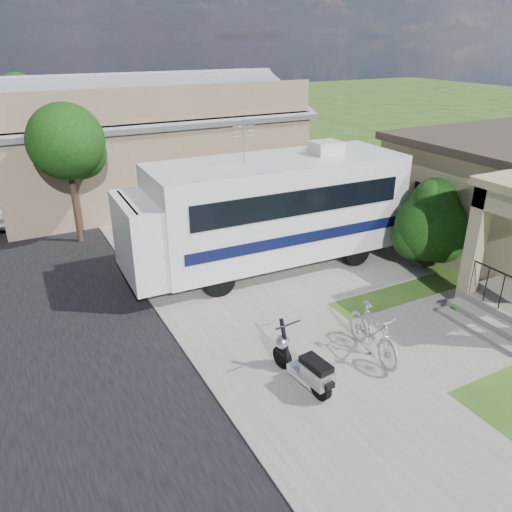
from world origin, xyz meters
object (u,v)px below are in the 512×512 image
garden_hose (459,310)px  shrub (431,223)px  motorhome (268,209)px  scooter (305,366)px  bicycle (373,334)px

garden_hose → shrub: bearing=62.1°
shrub → garden_hose: 3.05m
motorhome → scooter: 5.92m
motorhome → bicycle: size_ratio=4.41×
scooter → garden_hose: (5.02, 0.63, -0.40)m
motorhome → garden_hose: size_ratio=18.19×
shrub → bicycle: bearing=-147.3°
shrub → garden_hose: bearing=-117.9°
shrub → bicycle: 5.37m
motorhome → garden_hose: bearing=-57.1°
motorhome → scooter: motorhome is taller
motorhome → shrub: motorhome is taller
motorhome → shrub: size_ratio=3.01×
scooter → bicycle: size_ratio=0.92×
bicycle → garden_hose: size_ratio=4.12×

